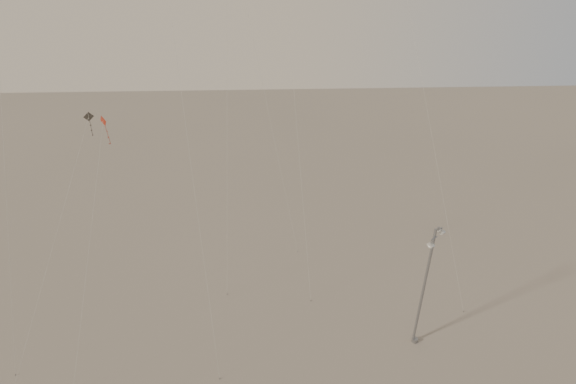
{
  "coord_description": "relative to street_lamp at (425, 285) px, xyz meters",
  "views": [
    {
      "loc": [
        -0.3,
        -20.18,
        24.43
      ],
      "look_at": [
        1.05,
        5.0,
        11.8
      ],
      "focal_mm": 28.0,
      "sensor_mm": 36.0,
      "label": 1
    }
  ],
  "objects": [
    {
      "name": "street_lamp",
      "position": [
        0.0,
        0.0,
        0.0
      ],
      "size": [
        1.38,
        1.21,
        9.72
      ],
      "color": "gray",
      "rests_on": "ground"
    },
    {
      "name": "kite_4",
      "position": [
        1.11,
        9.55,
        12.15
      ],
      "size": [
        5.3,
        9.49,
        24.33
      ],
      "rotation": [
        0.0,
        0.0,
        1.32
      ],
      "color": "#332F2B",
      "rests_on": "ground"
    },
    {
      "name": "kite_6",
      "position": [
        -22.15,
        -0.6,
        7.09
      ],
      "size": [
        6.53,
        6.41,
        17.25
      ],
      "rotation": [
        0.0,
        0.0,
        0.31
      ],
      "color": "#332F2B",
      "rests_on": "ground"
    },
    {
      "name": "kite_3",
      "position": [
        -20.74,
        0.63,
        7.35
      ],
      "size": [
        2.16,
        10.33,
        16.52
      ],
      "rotation": [
        0.0,
        0.0,
        -0.5
      ],
      "color": "#A02817",
      "rests_on": "ground"
    },
    {
      "name": "kite_1",
      "position": [
        -16.28,
        6.63,
        15.39
      ],
      "size": [
        3.37,
        13.23,
        29.16
      ],
      "rotation": [
        0.0,
        0.0,
        -0.83
      ],
      "color": "#332F2B",
      "rests_on": "ground"
    },
    {
      "name": "kite_7",
      "position": [
        -13.07,
        10.55,
        16.99
      ],
      "size": [
        1.7,
        5.86,
        27.78
      ],
      "rotation": [
        0.0,
        0.0,
        -0.15
      ],
      "color": "#A02817",
      "rests_on": "ground"
    }
  ]
}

